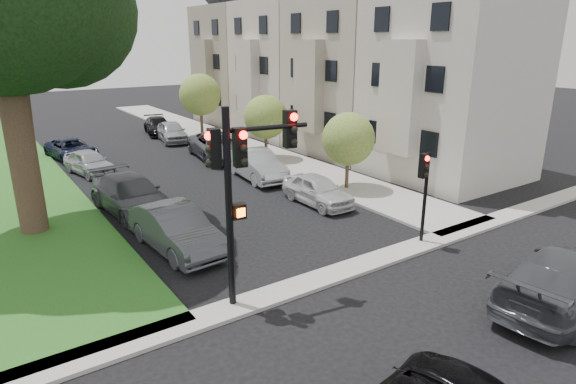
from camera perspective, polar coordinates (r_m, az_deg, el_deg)
ground at (r=14.59m, az=11.39°, el=-12.49°), size 140.00×140.00×0.00m
sidewalk_right at (r=37.06m, az=-7.98°, el=6.28°), size 3.50×44.00×0.12m
sidewalk_cross at (r=15.83m, az=6.21°, el=-9.45°), size 60.00×1.00×0.12m
house_a at (r=27.36m, az=19.09°, el=16.07°), size 7.70×7.55×15.97m
house_b at (r=32.47m, az=8.10°, el=16.92°), size 7.70×7.55×15.97m
house_c at (r=38.37m, az=0.24°, el=17.16°), size 7.70×7.55×15.97m
house_d at (r=44.76m, az=-5.45°, el=17.15°), size 7.70×7.55×15.97m
small_tree_a at (r=23.82m, az=7.15°, el=6.25°), size 2.60×2.60×3.90m
small_tree_b at (r=29.91m, az=-2.67°, el=8.86°), size 2.70×2.70×4.05m
small_tree_c at (r=38.24m, az=-10.37°, el=11.26°), size 3.20×3.20×4.79m
traffic_signal_main at (r=12.82m, az=-5.46°, el=2.43°), size 2.77×0.73×5.65m
traffic_signal_secondary at (r=17.77m, az=15.85°, el=1.20°), size 0.44×0.35×3.47m
car_cross_far at (r=15.77m, az=30.12°, el=-8.90°), size 5.97×2.99×1.67m
car_parked_0 at (r=21.99m, az=3.53°, el=0.24°), size 1.63×4.02×1.37m
car_parked_1 at (r=26.05m, az=-3.73°, el=3.25°), size 2.10×4.93×1.58m
car_parked_2 at (r=30.86m, az=-8.32°, el=5.40°), size 3.51×6.13×1.61m
car_parked_3 at (r=36.82m, az=-13.58°, el=6.97°), size 2.47×4.61×1.49m
car_parked_4 at (r=40.11m, az=-15.14°, el=7.58°), size 2.71×4.86×1.33m
car_parked_5 at (r=17.63m, az=-13.17°, el=-4.28°), size 2.09×4.99×1.60m
car_parked_6 at (r=21.98m, az=-18.10°, el=-0.32°), size 2.72×5.67×1.59m
car_parked_7 at (r=29.16m, az=-22.49°, el=3.27°), size 2.40×4.25×1.36m
car_parked_8 at (r=33.33m, az=-24.28°, el=4.64°), size 2.83×4.91×1.29m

